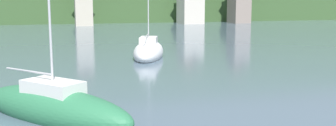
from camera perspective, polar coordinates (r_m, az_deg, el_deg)
name	(u,v)px	position (r m, az deg, el deg)	size (l,w,h in m)	color
shore_building_central	(190,1)	(84.26, 3.26, 8.90)	(4.67, 5.70, 9.63)	beige
sailboat_far_0	(149,51)	(33.35, -2.83, 1.68)	(4.74, 7.73, 10.09)	white
sailboat_mid_4	(54,107)	(16.70, -16.24, -6.15)	(6.91, 7.55, 9.06)	#2D754C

